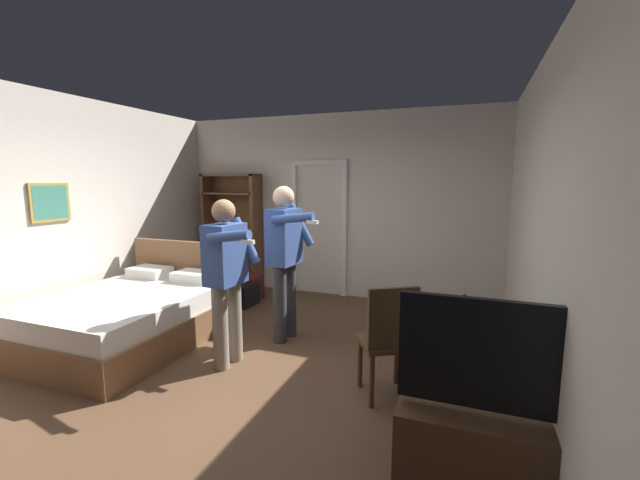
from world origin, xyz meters
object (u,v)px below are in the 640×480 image
object	(u,v)px
wooden_chair	(389,337)
side_table	(444,346)
laptop	(443,314)
suitcase_dark	(243,287)
suitcase_small	(238,294)
bottle_on_table	(464,312)
person_blue_shirt	(227,272)
bed	(133,315)
tv_flatscreen	(494,438)
person_striped_shirt	(285,252)
bookshelf	(233,227)

from	to	relation	value
wooden_chair	side_table	bearing A→B (deg)	21.42
laptop	suitcase_dark	xyz separation A→B (m)	(-3.05, 1.92, -0.56)
laptop	suitcase_small	distance (m)	3.49
bottle_on_table	person_blue_shirt	xyz separation A→B (m)	(-2.17, 0.00, 0.14)
side_table	person_blue_shirt	distance (m)	2.09
bed	laptop	bearing A→B (deg)	-1.78
tv_flatscreen	laptop	xyz separation A→B (m)	(-0.36, 0.91, 0.42)
bed	person_striped_shirt	size ratio (longest dim) A/B	1.18
bottle_on_table	suitcase_dark	bearing A→B (deg)	148.63
side_table	bed	bearing A→B (deg)	178.93
person_striped_shirt	bookshelf	bearing A→B (deg)	135.75
bed	suitcase_small	size ratio (longest dim) A/B	4.09
bookshelf	side_table	bearing A→B (deg)	-34.59
side_table	bottle_on_table	world-z (taller)	bottle_on_table
bookshelf	person_blue_shirt	bearing A→B (deg)	-58.49
bookshelf	side_table	distance (m)	4.42
side_table	suitcase_small	xyz separation A→B (m)	(-3.01, 1.65, -0.31)
person_blue_shirt	suitcase_small	distance (m)	2.13
side_table	person_blue_shirt	xyz separation A→B (m)	(-2.03, -0.08, 0.48)
laptop	person_striped_shirt	distance (m)	1.94
bed	suitcase_small	distance (m)	1.64
suitcase_small	side_table	bearing A→B (deg)	-25.40
tv_flatscreen	person_striped_shirt	bearing A→B (deg)	142.06
side_table	laptop	distance (m)	0.29
side_table	suitcase_dark	world-z (taller)	side_table
side_table	tv_flatscreen	bearing A→B (deg)	-70.02
wooden_chair	suitcase_small	size ratio (longest dim) A/B	1.95
bed	suitcase_dark	distance (m)	1.85
laptop	tv_flatscreen	bearing A→B (deg)	-68.12
bed	bottle_on_table	world-z (taller)	bed
person_striped_shirt	suitcase_small	bearing A→B (deg)	142.71
wooden_chair	person_striped_shirt	xyz separation A→B (m)	(-1.36, 0.88, 0.47)
bookshelf	suitcase_dark	xyz separation A→B (m)	(0.54, -0.61, -0.85)
bookshelf	bottle_on_table	xyz separation A→B (m)	(3.75, -2.57, -0.24)
bed	person_blue_shirt	distance (m)	1.52
laptop	wooden_chair	bearing A→B (deg)	-162.86
person_blue_shirt	person_striped_shirt	bearing A→B (deg)	72.40
side_table	wooden_chair	size ratio (longest dim) A/B	0.71
laptop	wooden_chair	world-z (taller)	wooden_chair
wooden_chair	suitcase_dark	world-z (taller)	wooden_chair
bottle_on_table	suitcase_small	size ratio (longest dim) A/B	0.47
person_striped_shirt	wooden_chair	bearing A→B (deg)	-32.99
laptop	bottle_on_table	size ratio (longest dim) A/B	1.65
bookshelf	tv_flatscreen	world-z (taller)	bookshelf
bookshelf	wooden_chair	xyz separation A→B (m)	(3.18, -2.66, -0.50)
bed	side_table	size ratio (longest dim) A/B	2.97
bed	bookshelf	size ratio (longest dim) A/B	1.08
tv_flatscreen	bottle_on_table	world-z (taller)	tv_flatscreen
bookshelf	suitcase_dark	size ratio (longest dim) A/B	3.60
bookshelf	suitcase_small	xyz separation A→B (m)	(0.59, -0.84, -0.88)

